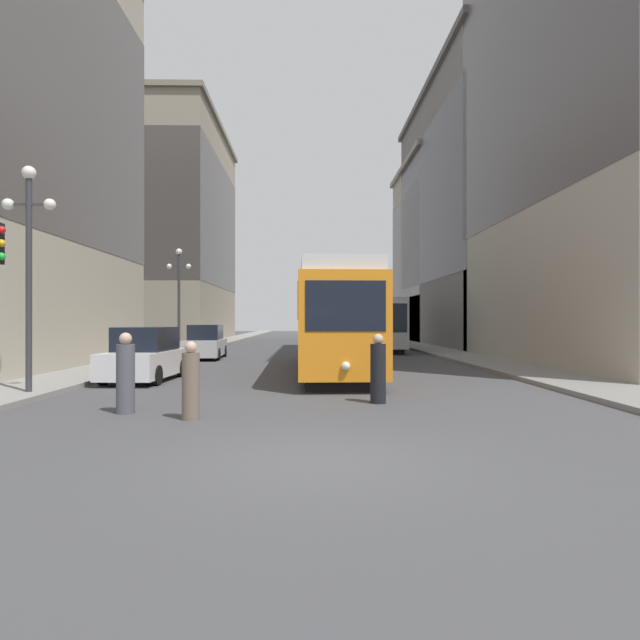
% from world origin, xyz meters
% --- Properties ---
extents(ground_plane, '(200.00, 200.00, 0.00)m').
position_xyz_m(ground_plane, '(0.00, 0.00, 0.00)').
color(ground_plane, '#424244').
extents(sidewalk_left, '(2.61, 120.00, 0.15)m').
position_xyz_m(sidewalk_left, '(-8.29, 40.00, 0.07)').
color(sidewalk_left, gray).
rests_on(sidewalk_left, ground).
extents(sidewalk_right, '(2.61, 120.00, 0.15)m').
position_xyz_m(sidewalk_right, '(8.29, 40.00, 0.07)').
color(sidewalk_right, gray).
rests_on(sidewalk_right, ground).
extents(streetcar, '(2.89, 14.48, 3.89)m').
position_xyz_m(streetcar, '(0.74, 14.04, 2.10)').
color(streetcar, black).
rests_on(streetcar, ground).
extents(transit_bus, '(2.66, 11.89, 3.45)m').
position_xyz_m(transit_bus, '(4.47, 29.65, 1.95)').
color(transit_bus, black).
rests_on(transit_bus, ground).
extents(parked_car_left_near, '(2.06, 4.35, 1.82)m').
position_xyz_m(parked_car_left_near, '(-5.68, 10.62, 0.84)').
color(parked_car_left_near, black).
rests_on(parked_car_left_near, ground).
extents(parked_car_left_mid, '(2.05, 4.90, 1.82)m').
position_xyz_m(parked_car_left_mid, '(-5.69, 21.41, 0.84)').
color(parked_car_left_mid, black).
rests_on(parked_car_left_mid, ground).
extents(pedestrian_crossing_near, '(0.40, 0.40, 1.78)m').
position_xyz_m(pedestrian_crossing_near, '(-4.17, 4.13, 0.83)').
color(pedestrian_crossing_near, '#4C4C56').
rests_on(pedestrian_crossing_near, ground).
extents(pedestrian_crossing_far, '(0.38, 0.38, 1.71)m').
position_xyz_m(pedestrian_crossing_far, '(1.58, 5.46, 0.80)').
color(pedestrian_crossing_far, black).
rests_on(pedestrian_crossing_far, ground).
extents(pedestrian_on_sidewalk, '(0.36, 0.36, 1.61)m').
position_xyz_m(pedestrian_on_sidewalk, '(-2.57, 3.34, 0.75)').
color(pedestrian_on_sidewalk, '#6B5B4C').
rests_on(pedestrian_on_sidewalk, ground).
extents(lamp_post_left_near, '(1.41, 0.36, 6.01)m').
position_xyz_m(lamp_post_left_near, '(-7.58, 6.70, 4.06)').
color(lamp_post_left_near, '#333338').
rests_on(lamp_post_left_near, sidewalk_left).
extents(lamp_post_left_far, '(1.41, 0.36, 6.04)m').
position_xyz_m(lamp_post_left_far, '(-7.58, 23.35, 4.07)').
color(lamp_post_left_far, '#333338').
rests_on(lamp_post_left_far, sidewalk_left).
extents(building_left_midblock, '(14.70, 23.08, 22.95)m').
position_xyz_m(building_left_midblock, '(-16.64, 50.69, 11.81)').
color(building_left_midblock, gray).
rests_on(building_left_midblock, ground).
extents(building_right_corner, '(14.26, 23.95, 21.32)m').
position_xyz_m(building_right_corner, '(16.42, 36.79, 10.96)').
color(building_right_corner, slate).
rests_on(building_right_corner, ground).
extents(building_right_far, '(14.42, 15.68, 17.86)m').
position_xyz_m(building_right_far, '(16.50, 46.60, 9.17)').
color(building_right_far, '#B2A893').
rests_on(building_right_far, ground).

